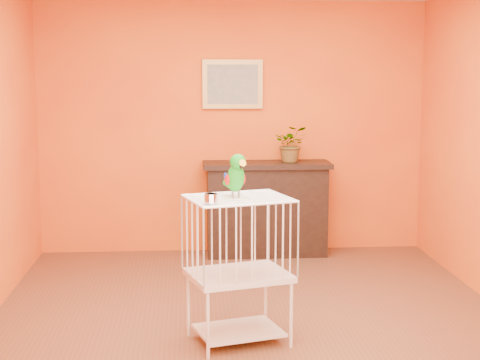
{
  "coord_description": "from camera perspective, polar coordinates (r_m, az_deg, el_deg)",
  "views": [
    {
      "loc": [
        -0.48,
        -5.37,
        1.89
      ],
      "look_at": [
        -0.12,
        -0.41,
        1.15
      ],
      "focal_mm": 55.0,
      "sensor_mm": 36.0,
      "label": 1
    }
  ],
  "objects": [
    {
      "name": "framed_picture",
      "position": [
        7.6,
        -0.58,
        7.44
      ],
      "size": [
        0.62,
        0.04,
        0.5
      ],
      "color": "#B2833F",
      "rests_on": "room_shell"
    },
    {
      "name": "ground",
      "position": [
        5.71,
        0.88,
        -10.82
      ],
      "size": [
        4.5,
        4.5,
        0.0
      ],
      "primitive_type": "plane",
      "color": "brown",
      "rests_on": "ground"
    },
    {
      "name": "feed_cup",
      "position": [
        4.78,
        -2.25,
        -1.44
      ],
      "size": [
        0.09,
        0.09,
        0.06
      ],
      "primitive_type": "cylinder",
      "color": "silver",
      "rests_on": "birdcage"
    },
    {
      "name": "parrot",
      "position": [
        5.02,
        -0.33,
        0.4
      ],
      "size": [
        0.17,
        0.27,
        0.3
      ],
      "rotation": [
        0.0,
        0.0,
        0.38
      ],
      "color": "#59544C",
      "rests_on": "birdcage"
    },
    {
      "name": "console_cabinet",
      "position": [
        7.57,
        2.06,
        -2.22
      ],
      "size": [
        1.3,
        0.47,
        0.96
      ],
      "color": "black",
      "rests_on": "ground"
    },
    {
      "name": "room_shell",
      "position": [
        5.4,
        0.92,
        5.25
      ],
      "size": [
        4.5,
        4.5,
        4.5
      ],
      "color": "orange",
      "rests_on": "ground"
    },
    {
      "name": "potted_plant",
      "position": [
        7.52,
        4.01,
        2.5
      ],
      "size": [
        0.37,
        0.4,
        0.29
      ],
      "primitive_type": "imported",
      "rotation": [
        0.0,
        0.0,
        -0.09
      ],
      "color": "#26722D",
      "rests_on": "console_cabinet"
    },
    {
      "name": "birdcage",
      "position": [
        5.13,
        -0.11,
        -6.83
      ],
      "size": [
        0.78,
        0.68,
        1.03
      ],
      "rotation": [
        0.0,
        0.0,
        0.28
      ],
      "color": "white",
      "rests_on": "ground"
    }
  ]
}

